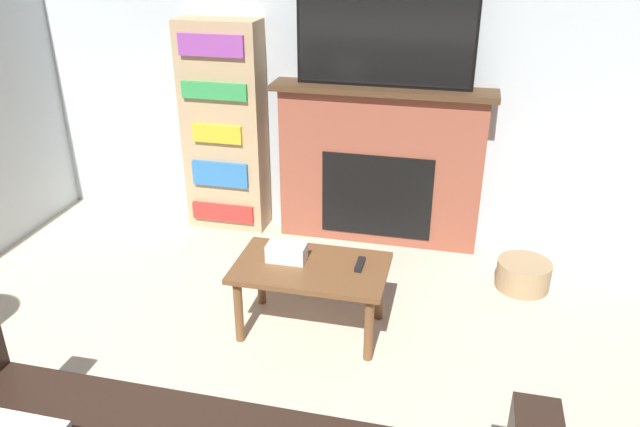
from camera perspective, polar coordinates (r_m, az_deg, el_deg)
wall_back at (r=4.44m, az=2.80°, el=14.68°), size 5.66×0.06×2.70m
fireplace at (r=4.48m, az=5.49°, el=4.40°), size 1.53×0.28×1.15m
tv at (r=4.22m, az=5.98°, el=16.02°), size 1.18×0.03×0.69m
coffee_table at (r=3.51m, az=-0.83°, el=-5.67°), size 0.85×0.52×0.42m
tissue_box at (r=3.51m, az=-3.07°, el=-3.57°), size 0.22×0.12×0.10m
remote_control at (r=3.48m, az=3.67°, el=-4.66°), size 0.04×0.15×0.02m
bookshelf at (r=4.68m, az=-8.74°, el=7.72°), size 0.59×0.29×1.56m
storage_basket at (r=4.25m, az=18.09°, el=-5.33°), size 0.34×0.34×0.18m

